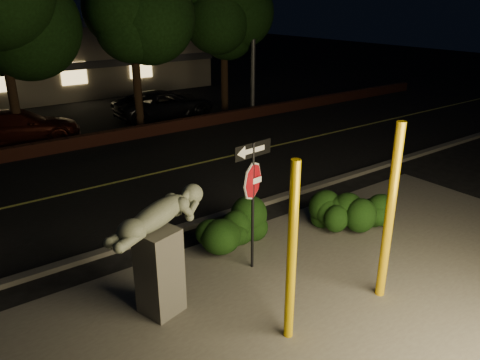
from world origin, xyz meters
The scene contains 18 objects.
ground centered at (0.00, 10.00, 0.00)m, with size 90.00×90.00×0.00m, color black.
patio centered at (0.00, -1.00, 0.01)m, with size 14.00×6.00×0.02m, color #4C4944.
road centered at (0.00, 7.00, 0.01)m, with size 80.00×8.00×0.01m, color black.
lane_marking centered at (0.00, 7.00, 0.02)m, with size 80.00×0.12×0.01m, color #C1C24D.
curb centered at (0.00, 2.90, 0.06)m, with size 80.00×0.25×0.12m, color #4C4944.
brick_wall centered at (0.00, 11.30, 0.25)m, with size 40.00×0.35×0.50m, color #4F2219.
parking_lot centered at (0.00, 17.00, 0.01)m, with size 40.00×12.00×0.01m, color black.
building centered at (0.00, 24.99, 2.00)m, with size 22.00×10.20×4.00m.
tree_far_d centered at (7.50, 13.30, 5.42)m, with size 4.40×4.40×7.42m.
yellow_pole_left centered at (-1.50, -1.68, 1.63)m, with size 0.16×0.16×3.25m, color #E6B70A.
yellow_pole_right centered at (0.78, -1.85, 1.77)m, with size 0.18×0.18×3.53m, color #EDB60D.
signpost centered at (-0.64, 0.45, 2.02)m, with size 0.96×0.15×2.84m.
sculpture centered at (-2.90, 0.27, 1.41)m, with size 2.13×1.07×2.28m.
hedge_center centered at (-0.39, 1.52, 0.53)m, with size 2.03×0.95×1.06m, color black.
hedge_right centered at (2.35, 0.71, 0.57)m, with size 1.73×0.93×1.13m, color black.
hedge_far_right centered at (2.82, 0.16, 0.48)m, with size 1.38×0.86×0.96m, color black.
parked_car_darkred centered at (-2.41, 13.49, 0.67)m, with size 1.88×4.61×1.34m, color #3C120B.
parked_car_dark centered at (4.27, 13.75, 0.68)m, with size 2.25×4.89×1.36m, color black.
Camera 1 is at (-6.09, -6.51, 5.51)m, focal length 35.00 mm.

